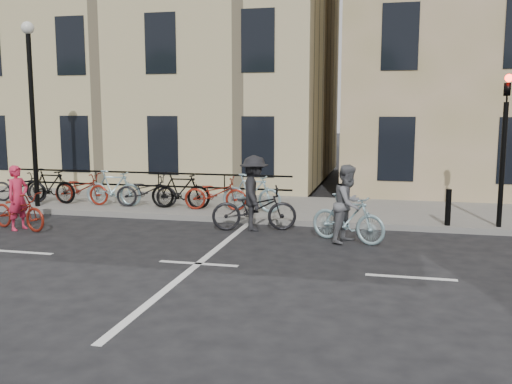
% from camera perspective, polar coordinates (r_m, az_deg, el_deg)
% --- Properties ---
extents(ground, '(120.00, 120.00, 0.00)m').
position_cam_1_polar(ground, '(11.24, -5.77, -7.16)').
color(ground, black).
rests_on(ground, ground).
extents(sidewalk, '(46.00, 4.00, 0.15)m').
position_cam_1_polar(sidewalk, '(18.15, -11.58, -1.09)').
color(sidewalk, slate).
rests_on(sidewalk, ground).
extents(building_west, '(20.00, 10.00, 10.00)m').
position_cam_1_polar(building_west, '(26.50, -15.49, 12.71)').
color(building_west, tan).
rests_on(building_west, sidewalk).
extents(traffic_light, '(0.18, 0.30, 3.90)m').
position_cam_1_polar(traffic_light, '(14.82, 23.61, 5.55)').
color(traffic_light, black).
rests_on(traffic_light, sidewalk).
extents(lamp_post, '(0.36, 0.36, 5.28)m').
position_cam_1_polar(lamp_post, '(17.77, -21.56, 9.36)').
color(lamp_post, black).
rests_on(lamp_post, sidewalk).
extents(bollard_east, '(0.14, 0.14, 0.90)m').
position_cam_1_polar(bollard_east, '(14.75, 18.66, -1.45)').
color(bollard_east, black).
rests_on(bollard_east, sidewalk).
extents(parked_bikes, '(9.35, 1.23, 1.05)m').
position_cam_1_polar(parked_bikes, '(17.15, -12.57, 0.26)').
color(parked_bikes, black).
rests_on(parked_bikes, sidewalk).
extents(cyclist_pink, '(1.91, 1.10, 1.61)m').
position_cam_1_polar(cyclist_pink, '(15.36, -22.65, -1.44)').
color(cyclist_pink, maroon).
rests_on(cyclist_pink, ground).
extents(cyclist_grey, '(1.88, 1.21, 1.76)m').
position_cam_1_polar(cyclist_grey, '(12.98, 9.19, -1.90)').
color(cyclist_grey, '#8EB1BA').
rests_on(cyclist_grey, ground).
extents(cyclist_dark, '(2.21, 1.34, 1.86)m').
position_cam_1_polar(cyclist_dark, '(14.07, -0.18, -0.91)').
color(cyclist_dark, black).
rests_on(cyclist_dark, ground).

